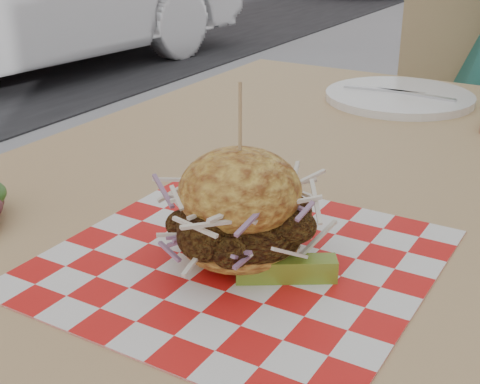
# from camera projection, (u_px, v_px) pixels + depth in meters

# --- Properties ---
(patio_table) EXTENTS (0.80, 1.20, 0.75)m
(patio_table) POSITION_uv_depth(u_px,v_px,m) (301.00, 220.00, 0.94)
(patio_table) COLOR tan
(patio_table) RESTS_ON ground
(patio_chair) EXTENTS (0.45, 0.46, 0.95)m
(patio_chair) POSITION_uv_depth(u_px,v_px,m) (459.00, 123.00, 1.77)
(patio_chair) COLOR tan
(patio_chair) RESTS_ON ground
(paper_liner) EXTENTS (0.36, 0.36, 0.00)m
(paper_liner) POSITION_uv_depth(u_px,v_px,m) (240.00, 260.00, 0.67)
(paper_liner) COLOR red
(paper_liner) RESTS_ON patio_table
(sandwich) EXTENTS (0.16, 0.16, 0.18)m
(sandwich) POSITION_uv_depth(u_px,v_px,m) (240.00, 214.00, 0.65)
(sandwich) COLOR gold
(sandwich) RESTS_ON paper_liner
(pickle_spear) EXTENTS (0.09, 0.07, 0.02)m
(pickle_spear) POSITION_uv_depth(u_px,v_px,m) (286.00, 269.00, 0.63)
(pickle_spear) COLOR olive
(pickle_spear) RESTS_ON paper_liner
(place_setting) EXTENTS (0.27, 0.27, 0.02)m
(place_setting) POSITION_uv_depth(u_px,v_px,m) (399.00, 97.00, 1.23)
(place_setting) COLOR white
(place_setting) RESTS_ON patio_table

